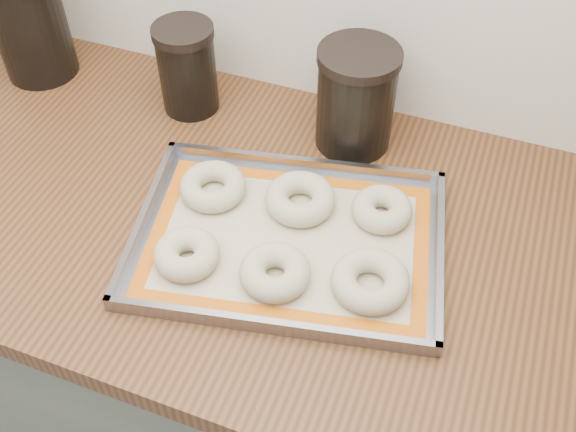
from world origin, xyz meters
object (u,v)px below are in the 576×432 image
at_px(bagel_back_left, 213,186).
at_px(bagel_front_left, 187,254).
at_px(bagel_front_mid, 275,272).
at_px(bagel_front_right, 370,281).
at_px(bagel_back_right, 382,209).
at_px(bagel_back_mid, 300,199).
at_px(canister_left, 28,19).
at_px(canister_right, 356,98).
at_px(baking_tray, 288,240).
at_px(canister_mid, 187,68).

bearing_deg(bagel_back_left, bagel_front_left, -80.39).
height_order(bagel_front_left, bagel_front_mid, same).
bearing_deg(bagel_front_mid, bagel_front_right, 14.28).
distance_m(bagel_front_right, bagel_back_right, 0.14).
bearing_deg(bagel_back_mid, bagel_back_left, -170.88).
height_order(bagel_back_left, canister_left, canister_left).
bearing_deg(bagel_back_left, canister_right, 50.91).
distance_m(baking_tray, bagel_front_left, 0.15).
xyz_separation_m(bagel_front_mid, canister_right, (0.01, 0.33, 0.07)).
distance_m(bagel_back_mid, canister_right, 0.20).
bearing_deg(bagel_back_mid, bagel_front_left, -125.43).
height_order(baking_tray, canister_left, canister_left).
bearing_deg(bagel_front_left, canister_left, 145.07).
distance_m(bagel_front_right, canister_mid, 0.52).
xyz_separation_m(baking_tray, bagel_back_left, (-0.15, 0.05, 0.02)).
bearing_deg(bagel_front_left, canister_mid, 115.32).
xyz_separation_m(bagel_back_left, canister_left, (-0.46, 0.19, 0.09)).
distance_m(bagel_back_right, canister_mid, 0.43).
relative_size(bagel_front_left, bagel_front_mid, 0.95).
bearing_deg(bagel_front_mid, canister_mid, 132.05).
relative_size(bagel_back_mid, canister_mid, 0.68).
bearing_deg(canister_right, bagel_front_right, -68.69).
distance_m(bagel_front_left, bagel_back_mid, 0.20).
bearing_deg(bagel_front_mid, bagel_front_left, -173.64).
height_order(bagel_front_mid, bagel_back_mid, same).
distance_m(baking_tray, canister_left, 0.66).
xyz_separation_m(bagel_front_mid, canister_mid, (-0.29, 0.32, 0.06)).
distance_m(bagel_front_right, canister_left, 0.80).
bearing_deg(bagel_front_left, canister_right, 67.38).
xyz_separation_m(bagel_back_right, canister_right, (-0.10, 0.16, 0.07)).
distance_m(bagel_back_left, bagel_back_right, 0.27).
relative_size(bagel_back_left, canister_left, 0.47).
bearing_deg(bagel_front_left, bagel_back_mid, 54.57).
xyz_separation_m(bagel_front_left, bagel_front_mid, (0.13, 0.01, 0.00)).
distance_m(bagel_front_left, canister_right, 0.38).
bearing_deg(canister_mid, bagel_front_mid, -47.95).
height_order(bagel_back_left, canister_right, canister_right).
relative_size(baking_tray, bagel_front_mid, 5.04).
height_order(bagel_front_left, canister_mid, canister_mid).
height_order(canister_left, canister_right, canister_left).
relative_size(bagel_front_right, canister_left, 0.50).
distance_m(bagel_front_mid, canister_right, 0.34).
bearing_deg(bagel_back_right, canister_right, 120.67).
bearing_deg(canister_right, bagel_back_right, -59.33).
height_order(baking_tray, bagel_front_right, bagel_front_right).
distance_m(baking_tray, bagel_front_right, 0.15).
bearing_deg(bagel_front_left, bagel_back_left, 99.61).
bearing_deg(canister_left, bagel_front_mid, -27.63).
bearing_deg(canister_right, bagel_front_mid, -92.30).
bearing_deg(bagel_back_right, bagel_front_left, -142.29).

